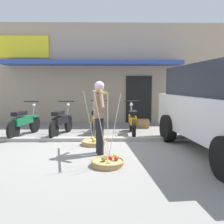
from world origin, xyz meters
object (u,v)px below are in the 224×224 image
object	(u,v)px
fruit_vendor	(100,112)
fruit_basket_left_side	(94,142)
motorcycle_end_of_row	(132,121)
motorcycle_nearest_shop	(24,122)
fruit_basket_right_side	(108,162)
motorcycle_second_in_row	(61,122)
motorcycle_third_in_row	(97,120)
wooden_crate	(143,123)

from	to	relation	value
fruit_vendor	fruit_basket_left_side	world-z (taller)	fruit_vendor
fruit_basket_left_side	motorcycle_end_of_row	distance (m)	1.79
fruit_vendor	motorcycle_nearest_shop	xyz separation A→B (m)	(-2.44, 2.00, -0.53)
fruit_basket_right_side	motorcycle_second_in_row	size ratio (longest dim) A/B	0.81
motorcycle_second_in_row	motorcycle_third_in_row	world-z (taller)	same
fruit_vendor	fruit_basket_right_side	bearing A→B (deg)	-77.58
motorcycle_end_of_row	wooden_crate	distance (m)	1.46
motorcycle_end_of_row	wooden_crate	xyz separation A→B (m)	(0.54, 1.33, -0.29)
motorcycle_end_of_row	motorcycle_third_in_row	bearing A→B (deg)	169.46
motorcycle_nearest_shop	motorcycle_second_in_row	bearing A→B (deg)	3.33
motorcycle_second_in_row	wooden_crate	world-z (taller)	motorcycle_second_in_row
fruit_basket_left_side	motorcycle_end_of_row	world-z (taller)	fruit_basket_left_side
motorcycle_third_in_row	wooden_crate	size ratio (longest dim) A/B	4.14
fruit_basket_left_side	motorcycle_second_in_row	xyz separation A→B (m)	(-1.10, 1.20, 0.38)
fruit_basket_right_side	motorcycle_third_in_row	world-z (taller)	fruit_basket_right_side
motorcycle_second_in_row	fruit_basket_left_side	bearing A→B (deg)	-47.33
fruit_basket_left_side	motorcycle_second_in_row	world-z (taller)	fruit_basket_left_side
wooden_crate	motorcycle_end_of_row	bearing A→B (deg)	-111.91
fruit_vendor	fruit_basket_left_side	distance (m)	1.27
fruit_vendor	fruit_basket_right_side	distance (m)	1.27
fruit_basket_right_side	motorcycle_end_of_row	xyz separation A→B (m)	(0.80, 3.04, 0.38)
fruit_basket_left_side	fruit_basket_right_side	bearing A→B (deg)	-77.78
motorcycle_nearest_shop	motorcycle_third_in_row	bearing A→B (deg)	9.66
fruit_vendor	fruit_basket_right_side	world-z (taller)	fruit_vendor
fruit_basket_left_side	fruit_basket_right_side	size ratio (longest dim) A/B	1.00
wooden_crate	motorcycle_third_in_row	bearing A→B (deg)	-146.48
fruit_basket_right_side	wooden_crate	bearing A→B (deg)	73.06
motorcycle_second_in_row	fruit_basket_right_side	bearing A→B (deg)	-63.26
fruit_vendor	motorcycle_nearest_shop	bearing A→B (deg)	140.66
fruit_basket_right_side	motorcycle_end_of_row	world-z (taller)	fruit_basket_right_side
fruit_basket_left_side	motorcycle_third_in_row	distance (m)	1.56
motorcycle_nearest_shop	motorcycle_second_in_row	size ratio (longest dim) A/B	1.00
fruit_vendor	motorcycle_end_of_row	xyz separation A→B (m)	(0.99, 2.17, -0.53)
motorcycle_third_in_row	motorcycle_second_in_row	bearing A→B (deg)	-164.08
fruit_basket_right_side	motorcycle_nearest_shop	xyz separation A→B (m)	(-2.63, 2.87, 0.38)
motorcycle_second_in_row	motorcycle_third_in_row	size ratio (longest dim) A/B	0.99
fruit_vendor	wooden_crate	xyz separation A→B (m)	(1.52, 3.51, -0.82)
fruit_vendor	wooden_crate	world-z (taller)	fruit_vendor
wooden_crate	fruit_basket_left_side	bearing A→B (deg)	-122.97
fruit_basket_right_side	wooden_crate	world-z (taller)	fruit_basket_right_side
fruit_vendor	motorcycle_nearest_shop	size ratio (longest dim) A/B	0.97
motorcycle_second_in_row	motorcycle_end_of_row	distance (m)	2.28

